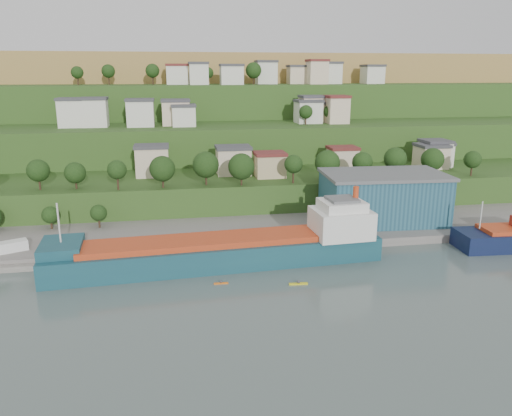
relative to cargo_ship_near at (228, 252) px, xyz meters
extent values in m
plane|color=#4A5A56|center=(8.25, -9.99, -2.89)|extent=(500.00, 500.00, 0.00)
cube|color=slate|center=(28.25, 18.01, -2.89)|extent=(220.00, 26.00, 4.00)
cube|color=slate|center=(-46.75, 12.01, -2.89)|extent=(40.00, 18.00, 2.40)
cube|color=#284719|center=(8.25, 46.01, -2.89)|extent=(260.00, 32.00, 20.00)
cube|color=#284719|center=(8.25, 76.01, -2.89)|extent=(280.00, 32.00, 44.00)
cube|color=#284719|center=(8.25, 106.01, -2.89)|extent=(300.00, 32.00, 70.00)
cube|color=olive|center=(8.25, 180.01, -2.89)|extent=(360.00, 120.00, 96.00)
cube|color=beige|center=(-16.67, 49.10, 11.31)|extent=(9.47, 7.45, 8.41)
cube|color=#3F3F44|center=(-16.67, 49.10, 15.96)|extent=(10.07, 8.05, 0.90)
cube|color=beige|center=(7.31, 48.00, 10.93)|extent=(9.91, 8.25, 7.65)
cube|color=#3F3F44|center=(7.31, 48.00, 15.21)|extent=(10.51, 8.85, 0.90)
cube|color=tan|center=(17.34, 42.18, 10.33)|extent=(8.51, 7.39, 6.45)
cube|color=maroon|center=(17.34, 42.18, 14.00)|extent=(9.11, 7.99, 0.90)
cube|color=beige|center=(42.74, 51.16, 10.19)|extent=(8.65, 7.21, 6.18)
cube|color=maroon|center=(42.74, 51.16, 13.73)|extent=(9.25, 7.81, 0.90)
cube|color=beige|center=(71.10, 47.38, 10.52)|extent=(8.80, 8.22, 6.82)
cube|color=#3F3F44|center=(71.10, 47.38, 14.38)|extent=(9.40, 8.82, 0.90)
cube|color=silver|center=(73.70, 49.88, 10.99)|extent=(8.03, 8.40, 7.77)
cube|color=#3F3F44|center=(73.70, 49.88, 15.33)|extent=(8.63, 9.00, 0.90)
cube|color=silver|center=(75.12, 50.96, 10.57)|extent=(7.64, 8.35, 6.92)
cube|color=#3F3F44|center=(75.12, 50.96, 14.48)|extent=(8.24, 8.95, 0.90)
cube|color=silver|center=(-43.17, 76.75, 23.50)|extent=(8.03, 7.23, 8.79)
cube|color=#3F3F44|center=(-43.17, 76.75, 28.35)|extent=(8.63, 7.83, 0.90)
cube|color=silver|center=(-35.62, 76.43, 23.57)|extent=(8.15, 7.11, 8.94)
cube|color=#3F3F44|center=(-35.62, 76.43, 28.49)|extent=(8.75, 7.71, 0.90)
cube|color=silver|center=(-20.68, 75.17, 23.31)|extent=(8.88, 7.54, 8.41)
cube|color=#3F3F44|center=(-20.68, 75.17, 27.96)|extent=(9.48, 8.14, 0.90)
cube|color=beige|center=(-8.85, 77.95, 23.09)|extent=(9.28, 8.87, 7.97)
cube|color=#3F3F44|center=(-8.85, 77.95, 27.53)|extent=(9.88, 9.47, 0.90)
cube|color=silver|center=(-6.27, 74.03, 22.34)|extent=(7.73, 8.08, 6.46)
cube|color=#3F3F44|center=(-6.27, 74.03, 26.02)|extent=(8.33, 8.68, 0.90)
cube|color=silver|center=(38.40, 77.64, 22.80)|extent=(8.63, 8.79, 7.40)
cube|color=#3F3F44|center=(38.40, 77.64, 26.95)|extent=(9.23, 9.39, 0.90)
cube|color=silver|center=(40.22, 80.40, 22.43)|extent=(7.92, 7.31, 6.65)
cube|color=maroon|center=(40.22, 80.40, 26.21)|extent=(8.52, 7.91, 0.90)
cube|color=beige|center=(41.13, 81.23, 23.48)|extent=(8.93, 8.29, 8.75)
cube|color=#3F3F44|center=(41.13, 81.23, 28.30)|extent=(9.53, 8.89, 0.90)
cube|color=beige|center=(44.15, 80.35, 22.38)|extent=(8.63, 7.59, 6.55)
cube|color=#3F3F44|center=(44.15, 80.35, 26.10)|extent=(9.23, 8.19, 0.90)
cube|color=beige|center=(48.26, 75.05, 23.59)|extent=(7.33, 8.26, 8.96)
cube|color=maroon|center=(48.26, 75.05, 28.52)|extent=(7.93, 8.86, 0.90)
cube|color=silver|center=(-7.30, 109.34, 35.69)|extent=(8.53, 7.80, 7.16)
cube|color=maroon|center=(-7.30, 109.34, 39.72)|extent=(9.13, 8.40, 0.90)
cube|color=silver|center=(0.98, 104.28, 36.01)|extent=(7.27, 7.15, 7.82)
cube|color=#3F3F44|center=(0.98, 104.28, 40.37)|extent=(7.87, 7.75, 0.90)
cube|color=silver|center=(13.86, 103.08, 35.63)|extent=(8.78, 7.10, 7.06)
cube|color=#3F3F44|center=(13.86, 103.08, 39.61)|extent=(9.38, 7.70, 0.90)
cube|color=silver|center=(29.27, 111.01, 36.43)|extent=(8.14, 7.86, 8.65)
cube|color=#3F3F44|center=(29.27, 111.01, 41.20)|extent=(8.74, 8.46, 0.90)
cube|color=beige|center=(43.68, 111.56, 35.52)|extent=(9.58, 7.18, 6.83)
cube|color=#3F3F44|center=(43.68, 111.56, 39.39)|extent=(10.18, 7.78, 0.90)
cube|color=beige|center=(49.51, 105.59, 36.61)|extent=(7.63, 8.15, 9.00)
cube|color=maroon|center=(49.51, 105.59, 41.56)|extent=(8.23, 8.75, 0.90)
cube|color=silver|center=(55.46, 108.43, 36.17)|extent=(9.70, 7.01, 8.14)
cube|color=#3F3F44|center=(55.46, 108.43, 40.69)|extent=(10.30, 7.61, 0.90)
cube|color=silver|center=(75.63, 110.43, 35.63)|extent=(7.99, 8.65, 7.04)
cube|color=#3F3F44|center=(75.63, 110.43, 39.60)|extent=(8.59, 9.25, 0.90)
cylinder|color=#382619|center=(-45.33, 35.73, 8.88)|extent=(0.50, 0.50, 3.55)
sphere|color=black|center=(-45.33, 35.73, 12.25)|extent=(5.81, 5.81, 5.81)
cylinder|color=#382619|center=(-36.15, 35.37, 8.50)|extent=(0.50, 0.50, 2.78)
sphere|color=black|center=(-36.15, 35.37, 11.41)|extent=(5.56, 5.56, 5.56)
cylinder|color=#382619|center=(-25.11, 32.18, 9.10)|extent=(0.50, 0.50, 4.00)
sphere|color=black|center=(-25.11, 32.18, 12.47)|extent=(4.98, 4.98, 4.98)
cylinder|color=#382619|center=(-13.54, 32.91, 8.74)|extent=(0.50, 0.50, 3.26)
sphere|color=black|center=(-13.54, 32.91, 12.24)|extent=(6.80, 6.80, 6.80)
cylinder|color=#382619|center=(-1.92, 34.48, 8.90)|extent=(0.50, 0.50, 3.59)
sphere|color=black|center=(-1.92, 34.48, 12.66)|extent=(7.16, 7.16, 7.16)
cylinder|color=#382619|center=(7.52, 32.29, 8.71)|extent=(0.50, 0.50, 3.21)
sphere|color=black|center=(7.52, 32.29, 12.28)|extent=(7.17, 7.17, 7.17)
cylinder|color=#382619|center=(22.03, 32.44, 9.09)|extent=(0.50, 0.50, 3.96)
sphere|color=black|center=(22.03, 32.44, 12.47)|extent=(5.09, 5.09, 5.09)
cylinder|color=#382619|center=(32.50, 34.76, 8.65)|extent=(0.50, 0.50, 3.08)
sphere|color=black|center=(32.50, 34.76, 12.15)|extent=(7.15, 7.15, 7.15)
cylinder|color=#382619|center=(42.63, 34.04, 8.83)|extent=(0.50, 0.50, 3.44)
sphere|color=black|center=(42.63, 34.04, 12.15)|extent=(5.83, 5.83, 5.83)
cylinder|color=#382619|center=(52.51, 33.87, 9.09)|extent=(0.50, 0.50, 3.97)
sphere|color=black|center=(52.51, 33.87, 12.87)|extent=(6.53, 6.53, 6.53)
cylinder|color=#382619|center=(64.72, 34.92, 8.71)|extent=(0.50, 0.50, 3.21)
sphere|color=black|center=(64.72, 34.92, 12.15)|extent=(6.68, 6.68, 6.68)
cylinder|color=#382619|center=(76.62, 33.35, 8.86)|extent=(0.50, 0.50, 3.51)
sphere|color=black|center=(76.62, 33.35, 12.01)|extent=(5.09, 5.09, 5.09)
cylinder|color=#382619|center=(5.26, 112.89, 33.73)|extent=(0.50, 0.50, 3.25)
sphere|color=black|center=(5.26, 112.89, 36.62)|extent=(4.61, 4.61, 4.61)
cylinder|color=#382619|center=(-45.23, 107.26, 33.81)|extent=(0.50, 0.50, 3.42)
sphere|color=black|center=(-45.23, 107.26, 36.81)|extent=(4.69, 4.69, 4.69)
cylinder|color=#382619|center=(-33.96, 110.00, 33.99)|extent=(0.50, 0.50, 3.76)
sphere|color=black|center=(-33.96, 110.00, 37.30)|extent=(5.21, 5.21, 5.21)
cylinder|color=#382619|center=(46.00, 75.32, 20.53)|extent=(0.50, 0.50, 2.84)
sphere|color=black|center=(46.00, 75.32, 23.29)|extent=(4.86, 4.86, 4.86)
cylinder|color=#382619|center=(-16.90, 107.91, 34.04)|extent=(0.50, 0.50, 3.86)
sphere|color=black|center=(-16.90, 107.91, 37.45)|extent=(5.41, 5.41, 5.41)
cylinder|color=#382619|center=(22.83, 104.24, 33.99)|extent=(0.50, 0.50, 3.76)
sphere|color=black|center=(22.83, 104.24, 37.61)|extent=(6.34, 6.34, 6.34)
cylinder|color=#382619|center=(36.01, 71.91, 20.66)|extent=(0.50, 0.50, 3.10)
sphere|color=black|center=(36.01, 71.91, 23.51)|extent=(4.73, 4.73, 4.73)
cube|color=#143D4B|center=(-2.33, 0.00, -1.38)|extent=(71.03, 15.35, 7.05)
cube|color=#B73A18|center=(-4.34, 0.00, 2.74)|extent=(52.82, 12.24, 1.21)
cube|color=#143D4B|center=(-33.54, 0.00, 3.15)|extent=(8.72, 11.55, 2.01)
cube|color=silver|center=(24.86, 0.00, 5.16)|extent=(12.67, 10.79, 6.04)
cube|color=silver|center=(24.86, 0.00, 9.19)|extent=(9.54, 8.59, 2.01)
cube|color=#595B5E|center=(24.86, 0.00, 10.50)|extent=(6.40, 6.40, 0.60)
cylinder|color=#B73A18|center=(27.88, 0.00, 11.71)|extent=(1.28, 1.28, 3.02)
cylinder|color=silver|center=(-33.54, 0.00, 8.18)|extent=(0.38, 0.38, 8.06)
cube|color=silver|center=(-30.52, 0.00, 0.93)|extent=(14.76, 12.22, 0.25)
cylinder|color=silver|center=(57.42, -1.36, 5.77)|extent=(0.31, 0.31, 6.39)
cube|color=navy|center=(42.89, 19.21, 5.11)|extent=(30.95, 19.64, 12.00)
cube|color=#595B5E|center=(42.89, 19.21, 11.51)|extent=(32.01, 20.69, 0.80)
cube|color=white|center=(-46.34, 10.79, -0.17)|extent=(7.08, 5.19, 3.05)
cube|color=silver|center=(-31.95, 10.07, -1.34)|extent=(3.57, 1.46, 0.70)
cube|color=orange|center=(-2.57, -9.76, -2.79)|extent=(2.84, 0.61, 0.21)
sphere|color=#3F3F44|center=(-2.57, -9.76, -2.44)|extent=(0.49, 0.49, 0.49)
cube|color=gold|center=(12.21, -12.60, -2.76)|extent=(3.70, 0.88, 0.27)
sphere|color=#3F3F44|center=(12.21, -12.60, -2.30)|extent=(0.64, 0.64, 0.64)
camera|label=1|loc=(-10.98, -99.39, 36.93)|focal=35.00mm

